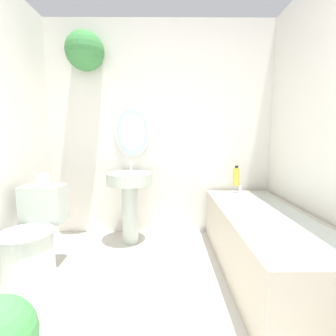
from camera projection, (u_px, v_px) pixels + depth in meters
name	position (u px, v px, depth m)	size (l,w,h in m)	color
wall_back	(150.00, 120.00, 2.75)	(2.63, 0.40, 2.40)	silver
toilet	(32.00, 242.00, 1.92)	(0.41, 0.61, 0.71)	#B2BCB2
pedestal_sink	(130.00, 193.00, 2.57)	(0.47, 0.47, 0.85)	#B2BCB2
bathtub	(266.00, 242.00, 1.99)	(0.70, 1.69, 0.59)	#B2A893
shampoo_bottle	(236.00, 176.00, 2.68)	(0.06, 0.06, 0.22)	gold
toilet_paper_roll	(42.00, 180.00, 2.08)	(0.11, 0.11, 0.10)	white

